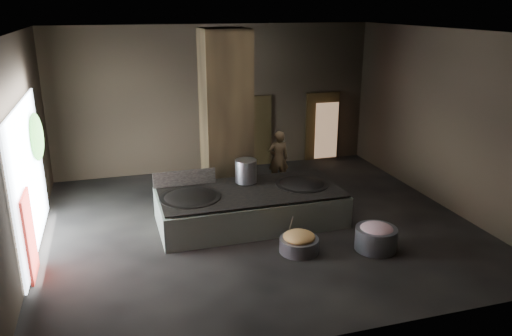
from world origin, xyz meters
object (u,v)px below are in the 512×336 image
object	(u,v)px
meat_basin	(376,239)
wok_right	(302,187)
cook	(278,159)
hearth_platform	(250,207)
wok_left	(190,200)
stock_pot	(246,171)
veg_basin	(299,245)

from	to	relation	value
meat_basin	wok_right	bearing A→B (deg)	111.64
cook	meat_basin	size ratio (longest dim) A/B	1.82
hearth_platform	cook	xyz separation A→B (m)	(1.49, 2.25, 0.44)
wok_left	stock_pot	xyz separation A→B (m)	(1.50, 0.60, 0.38)
hearth_platform	veg_basin	world-z (taller)	hearth_platform
hearth_platform	cook	distance (m)	2.74
wok_left	veg_basin	xyz separation A→B (m)	(2.03, -1.72, -0.59)
hearth_platform	meat_basin	xyz separation A→B (m)	(2.22, -2.13, -0.14)
wok_right	stock_pot	world-z (taller)	stock_pot
wok_left	cook	xyz separation A→B (m)	(2.94, 2.30, 0.07)
wok_left	wok_right	world-z (taller)	wok_left
stock_pot	meat_basin	xyz separation A→B (m)	(2.17, -2.68, -0.88)
wok_right	cook	xyz separation A→B (m)	(0.14, 2.20, 0.07)
wok_left	cook	size ratio (longest dim) A/B	0.84
veg_basin	stock_pot	bearing A→B (deg)	102.90
wok_right	veg_basin	size ratio (longest dim) A/B	1.53
wok_left	veg_basin	distance (m)	2.73
hearth_platform	veg_basin	bearing A→B (deg)	-72.24
cook	veg_basin	distance (m)	4.18
veg_basin	meat_basin	world-z (taller)	meat_basin
wok_left	cook	world-z (taller)	cook
wok_left	meat_basin	bearing A→B (deg)	-29.58
stock_pot	cook	xyz separation A→B (m)	(1.44, 1.70, -0.31)
veg_basin	cook	bearing A→B (deg)	77.24
veg_basin	meat_basin	xyz separation A→B (m)	(1.63, -0.36, 0.09)
wok_left	stock_pot	world-z (taller)	stock_pot
wok_right	stock_pot	distance (m)	1.44
cook	hearth_platform	bearing A→B (deg)	59.88
cook	wok_right	bearing A→B (deg)	89.70
hearth_platform	meat_basin	size ratio (longest dim) A/B	4.89
stock_pot	veg_basin	bearing A→B (deg)	-77.10
wok_right	meat_basin	size ratio (longest dim) A/B	1.43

